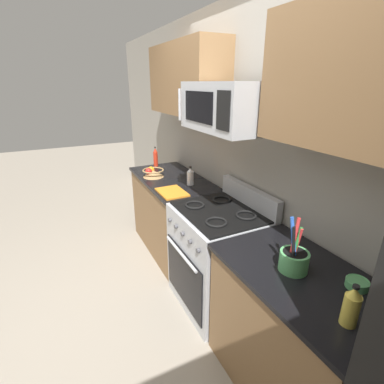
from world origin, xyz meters
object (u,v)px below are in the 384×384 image
microwave (227,107)px  utensil_crock (294,259)px  range_oven (218,257)px  bottle_hot_sauce (156,157)px  fruit_basket (153,173)px  prep_bowl (357,284)px  bottle_oil (351,307)px  cutting_board (172,192)px  bottle_vinegar (190,177)px

microwave → utensil_crock: 1.16m
range_oven → bottle_hot_sauce: size_ratio=4.32×
fruit_basket → prep_bowl: fruit_basket is taller
range_oven → bottle_oil: size_ratio=5.22×
cutting_board → prep_bowl: prep_bowl is taller
utensil_crock → bottle_oil: size_ratio=1.62×
cutting_board → bottle_hot_sauce: bottle_hot_sauce is taller
prep_bowl → fruit_basket: bearing=-171.5°
microwave → range_oven: bearing=-90.0°
range_oven → bottle_vinegar: bottle_vinegar is taller
bottle_hot_sauce → bottle_vinegar: 0.86m
cutting_board → bottle_hot_sauce: size_ratio=1.32×
cutting_board → bottle_oil: 1.86m
microwave → utensil_crock: size_ratio=2.24×
range_oven → fruit_basket: range_oven is taller
range_oven → utensil_crock: bearing=-2.0°
bottle_hot_sauce → prep_bowl: size_ratio=2.13×
fruit_basket → bottle_vinegar: bearing=30.9°
bottle_hot_sauce → prep_bowl: bearing=3.5°
range_oven → cutting_board: range_oven is taller
range_oven → bottle_vinegar: (-0.73, 0.08, 0.53)m
bottle_oil → fruit_basket: bearing=-178.1°
bottle_hot_sauce → prep_bowl: bottle_hot_sauce is taller
microwave → bottle_vinegar: size_ratio=3.79×
utensil_crock → bottle_oil: 0.41m
bottle_vinegar → prep_bowl: bottle_vinegar is taller
microwave → fruit_basket: (-1.17, -0.21, -0.80)m
cutting_board → prep_bowl: (1.72, 0.35, 0.02)m
bottle_oil → prep_bowl: bearing=118.5°
cutting_board → bottle_hot_sauce: (-0.99, 0.18, 0.11)m
range_oven → bottle_vinegar: bearing=173.5°
utensil_crock → bottle_vinegar: bearing=175.9°
range_oven → bottle_hot_sauce: 1.68m
cutting_board → prep_bowl: 1.75m
prep_bowl → bottle_hot_sauce: bearing=-176.5°
fruit_basket → cutting_board: 0.58m
bottle_vinegar → utensil_crock: bearing=-4.1°
range_oven → prep_bowl: (1.12, 0.16, 0.46)m
bottle_oil → cutting_board: bearing=-177.4°
microwave → bottle_hot_sauce: size_ratio=2.99×
range_oven → cutting_board: bearing=-162.8°
utensil_crock → fruit_basket: 2.04m
fruit_basket → bottle_hot_sauce: (-0.41, 0.18, 0.07)m
microwave → bottle_hot_sauce: (-1.58, -0.03, -0.73)m
utensil_crock → bottle_oil: utensil_crock is taller
range_oven → utensil_crock: (0.86, -0.03, 0.51)m
fruit_basket → bottle_hot_sauce: bearing=156.2°
fruit_basket → cutting_board: (0.58, -0.00, -0.04)m
utensil_crock → bottle_vinegar: size_ratio=1.69×
fruit_basket → cutting_board: size_ratio=0.73×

